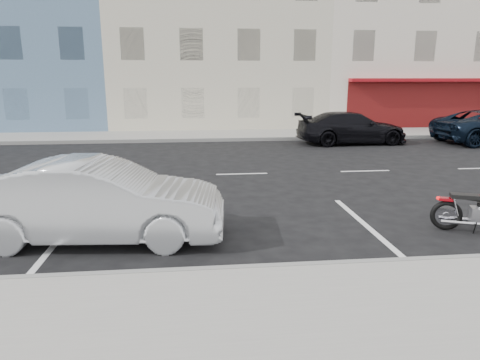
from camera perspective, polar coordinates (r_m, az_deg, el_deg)
The scene contains 10 objects.
ground at distance 13.71m, azimuth 8.58°, elevation 1.00°, with size 120.00×120.00×0.00m, color black.
sidewalk_near at distance 5.36m, azimuth -23.55°, elevation -20.04°, with size 80.00×3.40×0.15m, color gray.
sidewalk_far at distance 21.90m, azimuth -10.16°, elevation 5.81°, with size 80.00×3.40×0.15m, color gray.
curb_near at distance 6.79m, azimuth -19.29°, elevation -12.23°, with size 80.00×0.12×0.16m, color gray.
curb_far at distance 20.22m, azimuth -10.48°, elevation 5.18°, with size 80.00×0.12×0.16m, color gray.
bldg_blue at distance 31.31m, azimuth -27.27°, elevation 18.65°, with size 12.00×12.00×13.00m, color slate.
bldg_cream at distance 29.42m, azimuth -3.41°, elevation 19.00°, with size 12.00×12.00×11.50m, color beige.
bldg_corner at distance 32.78m, azimuth 21.25°, elevation 18.47°, with size 14.00×12.00×12.50m, color beige.
sedan_silver at distance 8.21m, azimuth -18.37°, elevation -2.66°, with size 1.59×4.56×1.50m, color #B8BCC1.
car_far at distance 20.10m, azimuth 14.64°, elevation 6.75°, with size 2.01×4.94×1.43m, color black.
Camera 1 is at (-3.42, -12.95, 2.94)m, focal length 32.00 mm.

